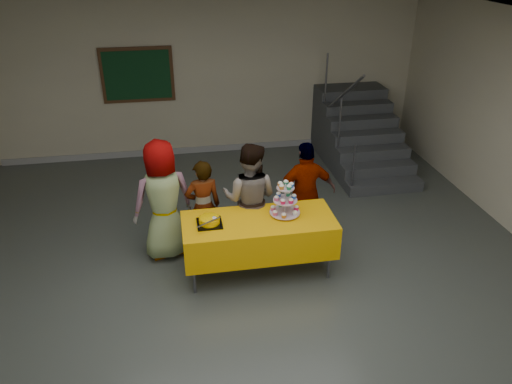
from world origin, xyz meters
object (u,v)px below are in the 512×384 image
Objects in this scene: cupcake_stand at (285,201)px; schoolchild_c at (250,199)px; schoolchild_d at (306,193)px; noticeboard at (137,75)px; bake_table at (259,234)px; staircase at (357,135)px; bear_cake at (209,220)px; schoolchild_a at (163,200)px; schoolchild_b at (203,207)px.

schoolchild_c reaches higher than cupcake_stand.
schoolchild_d is 1.12× the size of noticeboard.
bake_table is 0.78× the size of staircase.
bear_cake is 4.48m from staircase.
cupcake_stand is 0.27× the size of schoolchild_a.
staircase is (1.71, 2.56, -0.24)m from schoolchild_d.
staircase is (2.51, 2.69, -0.29)m from schoolchild_c.
cupcake_stand is 0.29× the size of schoolchild_c.
bake_table is at bearing -127.64° from staircase.
schoolchild_d reaches higher than cupcake_stand.
bear_cake is 0.15× the size of staircase.
bake_table is 0.66m from bear_cake.
staircase is at bearing 52.36° from bake_table.
schoolchild_c is at bearing 127.87° from cupcake_stand.
cupcake_stand is at bearing 141.17° from schoolchild_b.
schoolchild_a is 1.05× the size of schoolchild_c.
schoolchild_b is at bearing 92.49° from bear_cake.
noticeboard reaches higher than schoolchild_c.
schoolchild_d is (1.92, 0.05, -0.09)m from schoolchild_a.
schoolchild_d is at bearing -123.82° from staircase.
bake_table is at bearing 135.34° from schoolchild_a.
cupcake_stand is at bearing 4.38° from bear_cake.
bear_cake is 4.23m from noticeboard.
cupcake_stand is 1.24× the size of bear_cake.
bear_cake is 0.23× the size of schoolchild_c.
schoolchild_a is 1.12m from schoolchild_c.
schoolchild_b is (-0.97, 0.57, -0.29)m from cupcake_stand.
cupcake_stand reaches higher than bear_cake.
schoolchild_d is (1.38, 0.67, -0.10)m from bear_cake.
schoolchild_c is (1.12, -0.08, -0.04)m from schoolchild_a.
bear_cake is at bearing 83.85° from schoolchild_b.
staircase is 1.85× the size of noticeboard.
schoolchild_b reaches higher than bear_cake.
schoolchild_a reaches higher than schoolchild_d.
noticeboard reaches higher than staircase.
bear_cake is (-0.60, 0.00, 0.27)m from bake_table.
bake_table is 4.46m from noticeboard.
schoolchild_b is 1.02× the size of noticeboard.
bake_table is 1.04m from schoolchild_d.
bake_table is 1.33m from schoolchild_a.
schoolchild_d reaches higher than bake_table.
staircase reaches higher than schoolchild_c.
schoolchild_a is 4.48m from staircase.
schoolchild_c reaches higher than schoolchild_d.
noticeboard reaches higher than schoolchild_a.
bear_cake is 0.27× the size of schoolchild_b.
schoolchild_a is (-1.48, 0.55, -0.13)m from cupcake_stand.
schoolchild_b is (0.51, 0.02, -0.16)m from schoolchild_a.
bear_cake is at bearing 179.84° from bake_table.
schoolchild_a is at bearing 19.33° from schoolchild_c.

